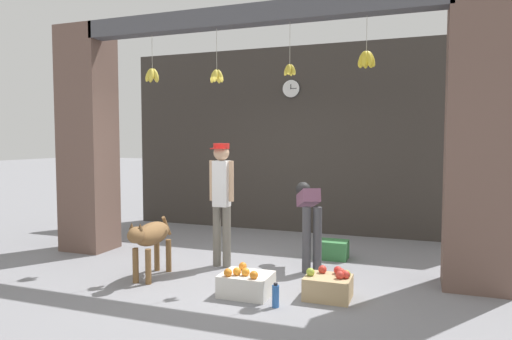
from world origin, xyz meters
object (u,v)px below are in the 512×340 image
shopkeeper (222,194)px  water_bottle (276,296)px  dog (151,237)px  worker_stooping (309,213)px  fruit_crate_oranges (246,284)px  fruit_crate_apples (329,286)px  wall_clock (291,89)px  produce_box_green (332,250)px

shopkeeper → water_bottle: shopkeeper is taller
dog → worker_stooping: bearing=118.8°
shopkeeper → worker_stooping: size_ratio=1.50×
fruit_crate_oranges → water_bottle: 0.47m
shopkeeper → fruit_crate_apples: shopkeeper is taller
fruit_crate_oranges → dog: bearing=172.5°
dog → wall_clock: wall_clock is taller
worker_stooping → fruit_crate_oranges: size_ratio=2.02×
worker_stooping → fruit_crate_oranges: bearing=-130.5°
water_bottle → shopkeeper: bearing=133.9°
shopkeeper → fruit_crate_apples: size_ratio=3.42×
produce_box_green → water_bottle: (-0.18, -2.07, -0.01)m
dog → fruit_crate_oranges: size_ratio=1.85×
dog → fruit_crate_oranges: dog is taller
fruit_crate_apples → wall_clock: 4.32m
produce_box_green → shopkeeper: bearing=-145.3°
worker_stooping → produce_box_green: worker_stooping is taller
dog → wall_clock: size_ratio=3.04×
produce_box_green → water_bottle: 2.08m
dog → produce_box_green: bearing=126.7°
dog → fruit_crate_apples: 2.21m
shopkeeper → fruit_crate_oranges: (0.72, -0.94, -0.84)m
worker_stooping → wall_clock: bearing=87.5°
shopkeeper → fruit_crate_oranges: shopkeeper is taller
worker_stooping → water_bottle: (0.03, -1.52, -0.61)m
fruit_crate_apples → shopkeeper: bearing=155.0°
dog → water_bottle: dog is taller
dog → wall_clock: 4.00m
shopkeeper → fruit_crate_oranges: 1.45m
wall_clock → produce_box_green: bearing=-56.6°
dog → wall_clock: (0.82, 3.31, 2.09)m
dog → produce_box_green: dog is taller
fruit_crate_oranges → wall_clock: wall_clock is taller
shopkeeper → worker_stooping: (1.09, 0.35, -0.23)m
worker_stooping → fruit_crate_oranges: worker_stooping is taller
dog → water_bottle: (1.72, -0.40, -0.39)m
water_bottle → wall_clock: size_ratio=0.75×
water_bottle → wall_clock: wall_clock is taller
dog → worker_stooping: (1.69, 1.12, 0.22)m
dog → produce_box_green: (1.90, 1.67, -0.38)m
dog → worker_stooping: worker_stooping is taller
produce_box_green → wall_clock: 3.16m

